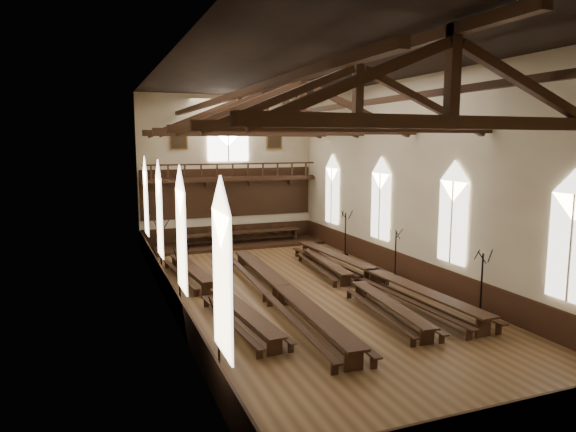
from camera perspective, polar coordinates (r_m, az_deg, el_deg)
name	(u,v)px	position (r m, az deg, el deg)	size (l,w,h in m)	color
ground	(301,293)	(23.89, 1.50, -8.53)	(26.00, 26.00, 0.00)	brown
room_walls	(302,152)	(22.88, 1.57, 7.15)	(26.00, 26.00, 26.00)	beige
wainscot_band	(301,280)	(23.72, 1.51, -7.14)	(12.00, 26.00, 1.20)	black
side_windows	(302,213)	(23.09, 1.54, 0.39)	(11.85, 19.80, 4.50)	white
end_window	(228,137)	(35.13, -6.68, 8.73)	(2.80, 0.12, 3.80)	white
minstrels_gallery	(230,186)	(35.02, -6.49, 3.30)	(11.80, 1.24, 3.70)	#321E10
portraits	(228,139)	(35.12, -6.67, 8.53)	(7.75, 0.09, 1.45)	brown
roof_trusses	(302,111)	(22.91, 1.58, 11.55)	(11.70, 25.70, 2.80)	#321E10
refectory_row_a	(212,289)	(22.96, -8.39, -8.03)	(1.89, 13.83, 0.68)	#321E10
refectory_row_b	(282,290)	(22.31, -0.63, -8.21)	(1.92, 14.83, 0.79)	#321E10
refectory_row_c	(354,282)	(24.12, 7.30, -7.24)	(1.95, 13.71, 0.67)	#321E10
refectory_row_d	(372,274)	(25.18, 9.36, -6.34)	(2.00, 15.14, 0.82)	#321E10
dais	(241,244)	(34.46, -5.21, -3.16)	(11.40, 2.84, 0.19)	black
high_table	(241,233)	(34.32, -5.23, -1.93)	(8.31, 1.21, 0.78)	#321E10
high_chairs	(238,233)	(35.11, -5.58, -1.94)	(7.62, 0.43, 0.96)	#321E10
candelabrum_left_near	(219,353)	(15.74, -7.67, -14.82)	(0.70, 0.75, 2.47)	black
candelabrum_left_mid	(180,289)	(22.17, -11.93, -7.97)	(0.69, 0.78, 2.54)	black
candelabrum_left_far	(161,257)	(27.83, -13.92, -4.50)	(0.83, 0.87, 2.87)	black
candelabrum_right_near	(481,295)	(22.17, 20.64, -8.24)	(0.80, 0.78, 2.66)	black
candelabrum_right_mid	(395,263)	(26.93, 11.83, -5.09)	(0.73, 0.76, 2.52)	black
candelabrum_right_far	(345,242)	(31.57, 6.38, -2.86)	(0.82, 0.81, 2.77)	black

